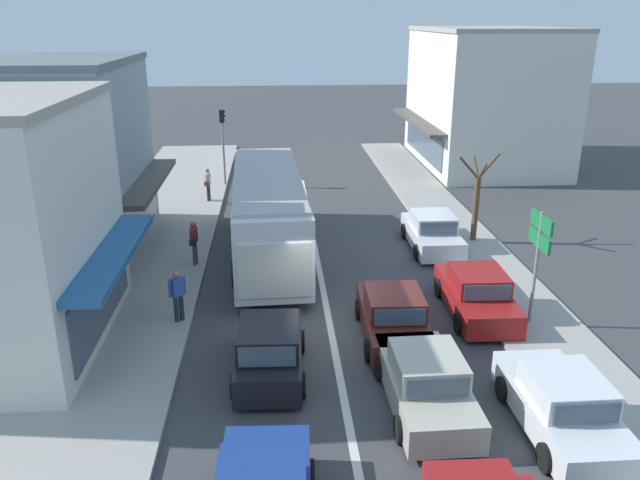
{
  "coord_description": "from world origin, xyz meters",
  "views": [
    {
      "loc": [
        -1.55,
        -16.59,
        8.83
      ],
      "look_at": [
        0.02,
        4.57,
        1.2
      ],
      "focal_mm": 35.0,
      "sensor_mm": 36.0,
      "label": 1
    }
  ],
  "objects_px": {
    "parked_sedan_kerb_front": "(562,406)",
    "city_bus": "(268,209)",
    "hatchback_behind_bus_near": "(270,350)",
    "pedestrian_browsing_midblock": "(194,240)",
    "sedan_behind_bus_mid": "(393,317)",
    "pedestrian_far_walker": "(178,293)",
    "directional_road_sign": "(539,242)",
    "pedestrian_with_handbag_near": "(208,183)",
    "traffic_light_downstreet": "(223,135)",
    "sedan_queue_gap_filler": "(426,383)",
    "parked_sedan_kerb_second": "(476,294)",
    "parked_sedan_kerb_third": "(432,233)",
    "street_tree_right": "(476,201)"
  },
  "relations": [
    {
      "from": "street_tree_right",
      "to": "pedestrian_far_walker",
      "type": "relative_size",
      "value": 2.3
    },
    {
      "from": "city_bus",
      "to": "parked_sedan_kerb_third",
      "type": "height_order",
      "value": "city_bus"
    },
    {
      "from": "parked_sedan_kerb_second",
      "to": "street_tree_right",
      "type": "xyz_separation_m",
      "value": [
        1.94,
        6.46,
        1.1
      ]
    },
    {
      "from": "pedestrian_with_handbag_near",
      "to": "city_bus",
      "type": "bearing_deg",
      "value": -67.84
    },
    {
      "from": "parked_sedan_kerb_second",
      "to": "pedestrian_far_walker",
      "type": "distance_m",
      "value": 9.18
    },
    {
      "from": "pedestrian_with_handbag_near",
      "to": "pedestrian_browsing_midblock",
      "type": "distance_m",
      "value": 8.48
    },
    {
      "from": "parked_sedan_kerb_second",
      "to": "pedestrian_browsing_midblock",
      "type": "distance_m",
      "value": 10.29
    },
    {
      "from": "sedan_queue_gap_filler",
      "to": "sedan_behind_bus_mid",
      "type": "distance_m",
      "value": 3.42
    },
    {
      "from": "street_tree_right",
      "to": "pedestrian_with_handbag_near",
      "type": "height_order",
      "value": "street_tree_right"
    },
    {
      "from": "parked_sedan_kerb_front",
      "to": "city_bus",
      "type": "bearing_deg",
      "value": 119.53
    },
    {
      "from": "pedestrian_with_handbag_near",
      "to": "pedestrian_far_walker",
      "type": "relative_size",
      "value": 1.0
    },
    {
      "from": "street_tree_right",
      "to": "pedestrian_with_handbag_near",
      "type": "distance_m",
      "value": 13.22
    },
    {
      "from": "city_bus",
      "to": "hatchback_behind_bus_near",
      "type": "bearing_deg",
      "value": -89.69
    },
    {
      "from": "parked_sedan_kerb_third",
      "to": "street_tree_right",
      "type": "height_order",
      "value": "street_tree_right"
    },
    {
      "from": "sedan_behind_bus_mid",
      "to": "parked_sedan_kerb_second",
      "type": "relative_size",
      "value": 1.0
    },
    {
      "from": "parked_sedan_kerb_third",
      "to": "directional_road_sign",
      "type": "xyz_separation_m",
      "value": [
        1.34,
        -6.82,
        2.04
      ]
    },
    {
      "from": "street_tree_right",
      "to": "pedestrian_far_walker",
      "type": "bearing_deg",
      "value": -149.48
    },
    {
      "from": "parked_sedan_kerb_third",
      "to": "pedestrian_far_walker",
      "type": "distance_m",
      "value": 11.0
    },
    {
      "from": "city_bus",
      "to": "parked_sedan_kerb_front",
      "type": "xyz_separation_m",
      "value": [
        6.55,
        -11.55,
        -1.22
      ]
    },
    {
      "from": "sedan_behind_bus_mid",
      "to": "traffic_light_downstreet",
      "type": "height_order",
      "value": "traffic_light_downstreet"
    },
    {
      "from": "sedan_queue_gap_filler",
      "to": "parked_sedan_kerb_second",
      "type": "distance_m",
      "value": 5.53
    },
    {
      "from": "parked_sedan_kerb_front",
      "to": "parked_sedan_kerb_third",
      "type": "height_order",
      "value": "same"
    },
    {
      "from": "sedan_behind_bus_mid",
      "to": "parked_sedan_kerb_third",
      "type": "relative_size",
      "value": 1.01
    },
    {
      "from": "parked_sedan_kerb_front",
      "to": "traffic_light_downstreet",
      "type": "relative_size",
      "value": 1.0
    },
    {
      "from": "sedan_queue_gap_filler",
      "to": "pedestrian_with_handbag_near",
      "type": "distance_m",
      "value": 19.07
    },
    {
      "from": "sedan_behind_bus_mid",
      "to": "directional_road_sign",
      "type": "distance_m",
      "value": 4.75
    },
    {
      "from": "pedestrian_far_walker",
      "to": "street_tree_right",
      "type": "bearing_deg",
      "value": 30.52
    },
    {
      "from": "city_bus",
      "to": "sedan_behind_bus_mid",
      "type": "relative_size",
      "value": 2.58
    },
    {
      "from": "hatchback_behind_bus_near",
      "to": "pedestrian_browsing_midblock",
      "type": "relative_size",
      "value": 2.31
    },
    {
      "from": "traffic_light_downstreet",
      "to": "pedestrian_far_walker",
      "type": "height_order",
      "value": "traffic_light_downstreet"
    },
    {
      "from": "hatchback_behind_bus_near",
      "to": "sedan_behind_bus_mid",
      "type": "distance_m",
      "value": 3.94
    },
    {
      "from": "city_bus",
      "to": "pedestrian_with_handbag_near",
      "type": "height_order",
      "value": "city_bus"
    },
    {
      "from": "directional_road_sign",
      "to": "street_tree_right",
      "type": "xyz_separation_m",
      "value": [
        0.55,
        7.38,
        -0.94
      ]
    },
    {
      "from": "parked_sedan_kerb_second",
      "to": "parked_sedan_kerb_third",
      "type": "distance_m",
      "value": 5.9
    },
    {
      "from": "traffic_light_downstreet",
      "to": "pedestrian_far_walker",
      "type": "bearing_deg",
      "value": -90.93
    },
    {
      "from": "directional_road_sign",
      "to": "pedestrian_with_handbag_near",
      "type": "bearing_deg",
      "value": 127.97
    },
    {
      "from": "parked_sedan_kerb_second",
      "to": "pedestrian_far_walker",
      "type": "height_order",
      "value": "pedestrian_far_walker"
    },
    {
      "from": "parked_sedan_kerb_front",
      "to": "directional_road_sign",
      "type": "bearing_deg",
      "value": 75.29
    },
    {
      "from": "parked_sedan_kerb_front",
      "to": "parked_sedan_kerb_second",
      "type": "bearing_deg",
      "value": 90.62
    },
    {
      "from": "city_bus",
      "to": "hatchback_behind_bus_near",
      "type": "relative_size",
      "value": 2.91
    },
    {
      "from": "pedestrian_far_walker",
      "to": "traffic_light_downstreet",
      "type": "bearing_deg",
      "value": 89.07
    },
    {
      "from": "sedan_queue_gap_filler",
      "to": "parked_sedan_kerb_front",
      "type": "relative_size",
      "value": 1.0
    },
    {
      "from": "sedan_queue_gap_filler",
      "to": "parked_sedan_kerb_second",
      "type": "xyz_separation_m",
      "value": [
        2.75,
        4.79,
        0.0
      ]
    },
    {
      "from": "directional_road_sign",
      "to": "pedestrian_browsing_midblock",
      "type": "xyz_separation_m",
      "value": [
        -10.6,
        5.48,
        -1.64
      ]
    },
    {
      "from": "city_bus",
      "to": "traffic_light_downstreet",
      "type": "relative_size",
      "value": 2.61
    },
    {
      "from": "parked_sedan_kerb_third",
      "to": "traffic_light_downstreet",
      "type": "height_order",
      "value": "traffic_light_downstreet"
    },
    {
      "from": "sedan_behind_bus_mid",
      "to": "pedestrian_far_walker",
      "type": "distance_m",
      "value": 6.43
    },
    {
      "from": "sedan_behind_bus_mid",
      "to": "parked_sedan_kerb_third",
      "type": "height_order",
      "value": "same"
    },
    {
      "from": "city_bus",
      "to": "pedestrian_far_walker",
      "type": "xyz_separation_m",
      "value": [
        -2.69,
        -5.7,
        -0.81
      ]
    },
    {
      "from": "pedestrian_browsing_midblock",
      "to": "street_tree_right",
      "type": "bearing_deg",
      "value": 9.68
    }
  ]
}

